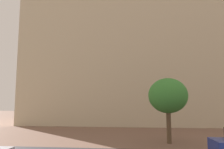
{
  "coord_description": "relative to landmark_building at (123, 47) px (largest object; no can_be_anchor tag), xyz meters",
  "views": [
    {
      "loc": [
        1.37,
        -1.53,
        3.05
      ],
      "look_at": [
        0.05,
        11.44,
        4.66
      ],
      "focal_mm": 35.41,
      "sensor_mm": 36.0,
      "label": 1
    }
  ],
  "objects": [
    {
      "name": "landmark_building",
      "position": [
        0.0,
        0.0,
        0.0
      ],
      "size": [
        27.65,
        14.3,
        37.78
      ],
      "color": "beige",
      "rests_on": "ground_plane"
    },
    {
      "name": "tree_curb_far",
      "position": [
        4.26,
        -16.89,
        -8.15
      ],
      "size": [
        2.94,
        2.94,
        4.84
      ],
      "color": "brown",
      "rests_on": "ground_plane"
    }
  ]
}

